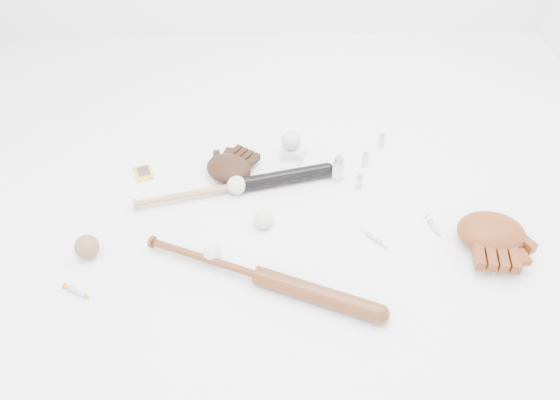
{
  "coord_description": "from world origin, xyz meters",
  "views": [
    {
      "loc": [
        -0.09,
        -1.41,
        1.43
      ],
      "look_at": [
        -0.03,
        0.05,
        0.06
      ],
      "focal_mm": 35.0,
      "sensor_mm": 36.0,
      "label": 1
    }
  ],
  "objects_px": {
    "bat_dark": "(234,186)",
    "glove_dark": "(229,168)",
    "pedestal": "(291,152)",
    "bat_wood": "(258,275)"
  },
  "relations": [
    {
      "from": "bat_dark",
      "to": "glove_dark",
      "type": "xyz_separation_m",
      "value": [
        -0.02,
        0.1,
        0.01
      ]
    },
    {
      "from": "bat_wood",
      "to": "pedestal",
      "type": "height_order",
      "value": "bat_wood"
    },
    {
      "from": "pedestal",
      "to": "glove_dark",
      "type": "bearing_deg",
      "value": -154.62
    },
    {
      "from": "bat_dark",
      "to": "bat_wood",
      "type": "bearing_deg",
      "value": -91.47
    },
    {
      "from": "bat_dark",
      "to": "pedestal",
      "type": "xyz_separation_m",
      "value": [
        0.23,
        0.22,
        -0.01
      ]
    },
    {
      "from": "bat_dark",
      "to": "glove_dark",
      "type": "distance_m",
      "value": 0.1
    },
    {
      "from": "bat_dark",
      "to": "bat_wood",
      "type": "relative_size",
      "value": 0.94
    },
    {
      "from": "pedestal",
      "to": "bat_wood",
      "type": "bearing_deg",
      "value": -101.95
    },
    {
      "from": "bat_dark",
      "to": "glove_dark",
      "type": "height_order",
      "value": "glove_dark"
    },
    {
      "from": "bat_wood",
      "to": "glove_dark",
      "type": "height_order",
      "value": "glove_dark"
    }
  ]
}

